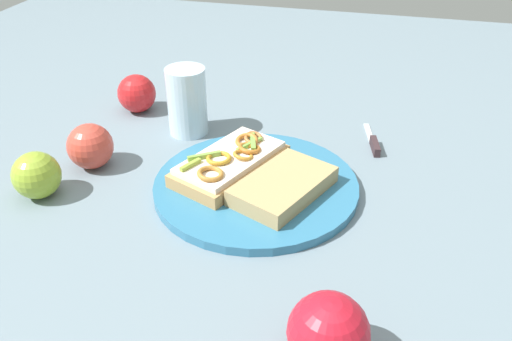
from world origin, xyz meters
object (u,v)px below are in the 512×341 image
at_px(plate, 256,186).
at_px(sandwich, 231,162).
at_px(drinking_glass, 187,101).
at_px(knife, 373,143).
at_px(bread_slice_side, 283,186).
at_px(apple_1, 36,175).
at_px(apple_3, 137,93).
at_px(apple_0, 328,333).
at_px(apple_2, 89,148).

distance_m(plate, sandwich, 0.05).
relative_size(drinking_glass, knife, 1.00).
distance_m(bread_slice_side, drinking_glass, 0.27).
height_order(apple_1, knife, apple_1).
height_order(plate, drinking_glass, drinking_glass).
height_order(plate, sandwich, sandwich).
bearing_deg(apple_3, apple_0, -138.28).
height_order(bread_slice_side, knife, bread_slice_side).
bearing_deg(sandwich, drinking_glass, 64.97).
relative_size(plate, apple_0, 3.72).
height_order(apple_2, drinking_glass, drinking_glass).
bearing_deg(bread_slice_side, sandwich, 90.79).
xyz_separation_m(apple_2, apple_3, (0.21, 0.02, 0.00)).
bearing_deg(plate, sandwich, 66.86).
relative_size(bread_slice_side, apple_2, 2.09).
bearing_deg(drinking_glass, knife, -84.68).
height_order(drinking_glass, knife, drinking_glass).
relative_size(sandwich, apple_1, 2.96).
bearing_deg(bread_slice_side, plate, 91.04).
xyz_separation_m(plate, apple_1, (-0.09, 0.31, 0.03)).
relative_size(apple_0, apple_2, 1.13).
bearing_deg(apple_3, apple_2, -175.29).
bearing_deg(apple_2, apple_1, 159.18).
relative_size(apple_3, drinking_glass, 0.61).
xyz_separation_m(sandwich, apple_1, (-0.11, 0.26, 0.01)).
height_order(apple_1, drinking_glass, drinking_glass).
bearing_deg(knife, bread_slice_side, 136.51).
xyz_separation_m(sandwich, drinking_glass, (0.13, 0.12, 0.03)).
bearing_deg(apple_3, bread_slice_side, -123.95).
relative_size(apple_0, apple_1, 1.18).
bearing_deg(apple_0, plate, 27.40).
bearing_deg(apple_2, apple_0, -123.54).
bearing_deg(apple_1, knife, -59.64).
bearing_deg(knife, drinking_glass, 82.30).
distance_m(sandwich, drinking_glass, 0.18).
height_order(sandwich, apple_1, apple_1).
xyz_separation_m(apple_0, apple_2, (0.28, 0.42, -0.00)).
xyz_separation_m(apple_0, apple_1, (0.19, 0.45, -0.01)).
height_order(apple_2, apple_3, same).
bearing_deg(sandwich, knife, -29.55).
xyz_separation_m(apple_1, apple_2, (0.09, -0.03, 0.00)).
bearing_deg(apple_1, sandwich, -66.51).
bearing_deg(plate, apple_0, -152.60).
distance_m(apple_0, knife, 0.46).
xyz_separation_m(apple_0, apple_3, (0.49, 0.44, -0.00)).
xyz_separation_m(sandwich, knife, (0.16, -0.21, -0.02)).
relative_size(apple_0, drinking_glass, 0.69).
height_order(bread_slice_side, apple_2, apple_2).
distance_m(sandwich, apple_3, 0.31).
distance_m(apple_1, drinking_glass, 0.28).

